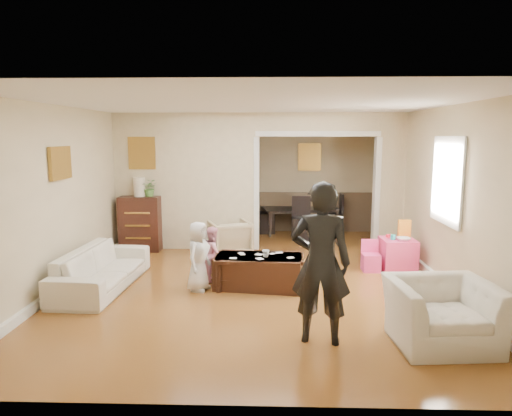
{
  "coord_description": "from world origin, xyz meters",
  "views": [
    {
      "loc": [
        0.22,
        -6.95,
        2.18
      ],
      "look_at": [
        0.0,
        0.2,
        1.05
      ],
      "focal_mm": 32.3,
      "sensor_mm": 36.0,
      "label": 1
    }
  ],
  "objects_px": {
    "play_table": "(397,254)",
    "adult_person": "(321,263)",
    "armchair_back": "(230,238)",
    "coffee_table": "(259,272)",
    "armchair_front": "(441,313)",
    "child_kneel_a": "(198,256)",
    "table_lamp": "(139,187)",
    "dining_table": "(300,220)",
    "child_toddler": "(326,247)",
    "sofa": "(102,268)",
    "dresser": "(141,223)",
    "child_kneel_b": "(213,254)",
    "cyan_cup": "(393,237)",
    "coffee_cup": "(266,254)"
  },
  "relations": [
    {
      "from": "play_table",
      "to": "adult_person",
      "type": "relative_size",
      "value": 0.31
    },
    {
      "from": "armchair_back",
      "to": "coffee_table",
      "type": "height_order",
      "value": "armchair_back"
    },
    {
      "from": "armchair_front",
      "to": "child_kneel_a",
      "type": "xyz_separation_m",
      "value": [
        -2.81,
        1.63,
        0.16
      ]
    },
    {
      "from": "coffee_table",
      "to": "child_kneel_a",
      "type": "distance_m",
      "value": 0.9
    },
    {
      "from": "table_lamp",
      "to": "dining_table",
      "type": "bearing_deg",
      "value": 28.38
    },
    {
      "from": "child_kneel_a",
      "to": "child_toddler",
      "type": "height_order",
      "value": "child_kneel_a"
    },
    {
      "from": "armchair_back",
      "to": "table_lamp",
      "type": "bearing_deg",
      "value": -32.35
    },
    {
      "from": "sofa",
      "to": "dresser",
      "type": "distance_m",
      "value": 2.23
    },
    {
      "from": "armchair_front",
      "to": "child_kneel_b",
      "type": "relative_size",
      "value": 1.25
    },
    {
      "from": "play_table",
      "to": "adult_person",
      "type": "distance_m",
      "value": 3.2
    },
    {
      "from": "sofa",
      "to": "armchair_front",
      "type": "distance_m",
      "value": 4.54
    },
    {
      "from": "armchair_back",
      "to": "child_kneel_b",
      "type": "xyz_separation_m",
      "value": [
        -0.13,
        -1.47,
        0.09
      ]
    },
    {
      "from": "armchair_back",
      "to": "sofa",
      "type": "bearing_deg",
      "value": 26.97
    },
    {
      "from": "sofa",
      "to": "cyan_cup",
      "type": "distance_m",
      "value": 4.53
    },
    {
      "from": "sofa",
      "to": "child_kneel_a",
      "type": "bearing_deg",
      "value": -88.68
    },
    {
      "from": "play_table",
      "to": "cyan_cup",
      "type": "bearing_deg",
      "value": -153.43
    },
    {
      "from": "armchair_front",
      "to": "play_table",
      "type": "height_order",
      "value": "armchair_front"
    },
    {
      "from": "sofa",
      "to": "table_lamp",
      "type": "relative_size",
      "value": 5.5
    },
    {
      "from": "dresser",
      "to": "armchair_front",
      "type": "bearing_deg",
      "value": -42.35
    },
    {
      "from": "dresser",
      "to": "coffee_table",
      "type": "bearing_deg",
      "value": -42.48
    },
    {
      "from": "dresser",
      "to": "play_table",
      "type": "xyz_separation_m",
      "value": [
        4.56,
        -1.15,
        -0.27
      ]
    },
    {
      "from": "coffee_cup",
      "to": "child_kneel_a",
      "type": "bearing_deg",
      "value": -173.99
    },
    {
      "from": "sofa",
      "to": "child_kneel_a",
      "type": "height_order",
      "value": "child_kneel_a"
    },
    {
      "from": "dining_table",
      "to": "child_toddler",
      "type": "relative_size",
      "value": 1.96
    },
    {
      "from": "coffee_table",
      "to": "adult_person",
      "type": "distance_m",
      "value": 1.99
    },
    {
      "from": "dresser",
      "to": "dining_table",
      "type": "xyz_separation_m",
      "value": [
        3.13,
        1.69,
        -0.23
      ]
    },
    {
      "from": "sofa",
      "to": "child_toddler",
      "type": "distance_m",
      "value": 3.42
    },
    {
      "from": "coffee_cup",
      "to": "dining_table",
      "type": "bearing_deg",
      "value": 79.36
    },
    {
      "from": "armchair_back",
      "to": "coffee_table",
      "type": "relative_size",
      "value": 0.57
    },
    {
      "from": "sofa",
      "to": "dresser",
      "type": "relative_size",
      "value": 1.9
    },
    {
      "from": "table_lamp",
      "to": "coffee_cup",
      "type": "height_order",
      "value": "table_lamp"
    },
    {
      "from": "child_kneel_b",
      "to": "armchair_back",
      "type": "bearing_deg",
      "value": -17.02
    },
    {
      "from": "play_table",
      "to": "dining_table",
      "type": "bearing_deg",
      "value": 116.69
    },
    {
      "from": "sofa",
      "to": "child_toddler",
      "type": "bearing_deg",
      "value": -72.38
    },
    {
      "from": "coffee_cup",
      "to": "cyan_cup",
      "type": "distance_m",
      "value": 2.27
    },
    {
      "from": "armchair_back",
      "to": "play_table",
      "type": "xyz_separation_m",
      "value": [
        2.82,
        -0.8,
        -0.07
      ]
    },
    {
      "from": "child_toddler",
      "to": "dining_table",
      "type": "bearing_deg",
      "value": -117.89
    },
    {
      "from": "adult_person",
      "to": "child_toddler",
      "type": "relative_size",
      "value": 2.05
    },
    {
      "from": "sofa",
      "to": "dining_table",
      "type": "xyz_separation_m",
      "value": [
        3.08,
        3.91,
        0.0
      ]
    },
    {
      "from": "coffee_table",
      "to": "child_kneel_a",
      "type": "relative_size",
      "value": 1.25
    },
    {
      "from": "sofa",
      "to": "play_table",
      "type": "distance_m",
      "value": 4.63
    },
    {
      "from": "dining_table",
      "to": "play_table",
      "type": "bearing_deg",
      "value": -74.24
    },
    {
      "from": "armchair_back",
      "to": "coffee_cup",
      "type": "bearing_deg",
      "value": 89.18
    },
    {
      "from": "play_table",
      "to": "coffee_cup",
      "type": "bearing_deg",
      "value": -154.71
    },
    {
      "from": "coffee_cup",
      "to": "cyan_cup",
      "type": "xyz_separation_m",
      "value": [
        2.05,
        0.97,
        0.04
      ]
    },
    {
      "from": "play_table",
      "to": "child_kneel_b",
      "type": "height_order",
      "value": "child_kneel_b"
    },
    {
      "from": "cyan_cup",
      "to": "dining_table",
      "type": "height_order",
      "value": "cyan_cup"
    },
    {
      "from": "dresser",
      "to": "armchair_back",
      "type": "bearing_deg",
      "value": -11.2
    },
    {
      "from": "cyan_cup",
      "to": "child_kneel_a",
      "type": "distance_m",
      "value": 3.18
    },
    {
      "from": "armchair_back",
      "to": "armchair_front",
      "type": "xyz_separation_m",
      "value": [
        2.54,
        -3.55,
        0.01
      ]
    }
  ]
}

